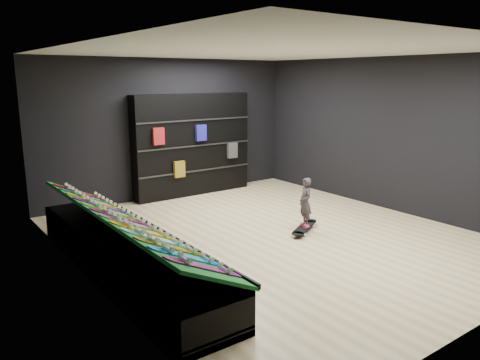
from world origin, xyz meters
TOP-DOWN VIEW (x-y plane):
  - floor at (0.00, 0.00)m, footprint 6.00×7.00m
  - ceiling at (0.00, 0.00)m, footprint 6.00×7.00m
  - wall_back at (0.00, 3.50)m, footprint 6.00×0.02m
  - wall_left at (-3.00, 0.00)m, footprint 0.02×7.00m
  - wall_right at (3.00, 0.00)m, footprint 0.02×7.00m
  - display_rack at (-2.55, 0.00)m, footprint 0.90×4.50m
  - turf_ramp at (-2.50, 0.00)m, footprint 0.92×4.50m
  - back_shelving at (0.47, 3.32)m, footprint 2.81×0.33m
  - floor_skateboard at (0.65, -0.12)m, footprint 0.96×0.67m
  - child at (0.65, -0.12)m, footprint 0.20×0.23m
  - display_board_0 at (-2.49, -1.90)m, footprint 0.93×0.22m
  - display_board_1 at (-2.49, -1.55)m, footprint 0.93×0.22m
  - display_board_2 at (-2.49, -1.21)m, footprint 0.93×0.22m
  - display_board_3 at (-2.49, -0.86)m, footprint 0.93×0.22m
  - display_board_4 at (-2.49, -0.52)m, footprint 0.93×0.22m
  - display_board_5 at (-2.49, -0.17)m, footprint 0.93×0.22m
  - display_board_6 at (-2.49, 0.17)m, footprint 0.93×0.22m
  - display_board_7 at (-2.49, 0.52)m, footprint 0.93×0.22m
  - display_board_8 at (-2.49, 0.86)m, footprint 0.93×0.22m
  - display_board_9 at (-2.49, 1.21)m, footprint 0.93×0.22m
  - display_board_10 at (-2.49, 1.55)m, footprint 0.93×0.22m
  - display_board_11 at (-2.49, 1.90)m, footprint 0.93×0.22m

SIDE VIEW (x-z plane):
  - floor at x=0.00m, z-range -0.01..0.01m
  - floor_skateboard at x=0.65m, z-range 0.00..0.09m
  - display_rack at x=-2.55m, z-range 0.00..0.50m
  - child at x=0.65m, z-range 0.09..0.60m
  - turf_ramp at x=-2.50m, z-range 0.48..0.94m
  - display_board_0 at x=-2.49m, z-range 0.49..0.99m
  - display_board_1 at x=-2.49m, z-range 0.49..0.99m
  - display_board_2 at x=-2.49m, z-range 0.49..0.99m
  - display_board_3 at x=-2.49m, z-range 0.49..0.99m
  - display_board_4 at x=-2.49m, z-range 0.49..0.99m
  - display_board_5 at x=-2.49m, z-range 0.49..0.99m
  - display_board_6 at x=-2.49m, z-range 0.49..0.99m
  - display_board_7 at x=-2.49m, z-range 0.49..0.99m
  - display_board_8 at x=-2.49m, z-range 0.49..0.99m
  - display_board_9 at x=-2.49m, z-range 0.49..0.99m
  - display_board_10 at x=-2.49m, z-range 0.49..0.99m
  - display_board_11 at x=-2.49m, z-range 0.49..0.99m
  - back_shelving at x=0.47m, z-range 0.00..2.25m
  - wall_back at x=0.00m, z-range 0.00..3.00m
  - wall_left at x=-3.00m, z-range 0.00..3.00m
  - wall_right at x=3.00m, z-range 0.00..3.00m
  - ceiling at x=0.00m, z-range 3.00..3.00m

